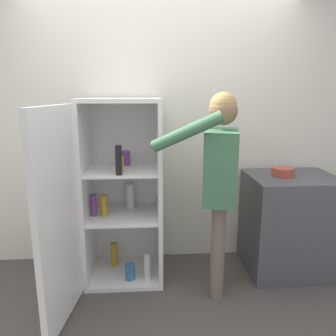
{
  "coord_description": "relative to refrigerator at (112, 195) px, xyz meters",
  "views": [
    {
      "loc": [
        -0.13,
        -2.16,
        1.65
      ],
      "look_at": [
        0.06,
        0.62,
        1.0
      ],
      "focal_mm": 35.0,
      "sensor_mm": 36.0,
      "label": 1
    }
  ],
  "objects": [
    {
      "name": "counter",
      "position": [
        1.62,
        0.08,
        -0.34
      ],
      "size": [
        0.78,
        0.64,
        0.91
      ],
      "color": "#4C4C51",
      "rests_on": "ground_plane"
    },
    {
      "name": "wall_back",
      "position": [
        0.43,
        0.45,
        0.48
      ],
      "size": [
        7.0,
        0.06,
        2.55
      ],
      "color": "silver",
      "rests_on": "ground_plane"
    },
    {
      "name": "bowl",
      "position": [
        1.53,
        0.1,
        0.16
      ],
      "size": [
        0.19,
        0.19,
        0.08
      ],
      "color": "#B24738",
      "rests_on": "counter"
    },
    {
      "name": "ground_plane",
      "position": [
        0.43,
        -0.53,
        -0.79
      ],
      "size": [
        12.0,
        12.0,
        0.0
      ],
      "primitive_type": "plane",
      "color": "#4C4742"
    },
    {
      "name": "person",
      "position": [
        0.87,
        -0.22,
        0.25
      ],
      "size": [
        0.73,
        0.57,
        1.65
      ],
      "color": "#726656",
      "rests_on": "ground_plane"
    },
    {
      "name": "refrigerator",
      "position": [
        0.0,
        0.0,
        0.0
      ],
      "size": [
        0.81,
        1.27,
        1.6
      ],
      "color": "white",
      "rests_on": "ground_plane"
    }
  ]
}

